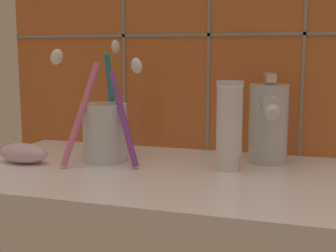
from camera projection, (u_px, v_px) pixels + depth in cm
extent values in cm
cube|color=white|center=(172.00, 178.00, 64.84)|extent=(59.78, 31.90, 2.00)
cube|color=gray|center=(200.00, 35.00, 76.16)|extent=(69.78, 0.24, 0.50)
cylinder|color=silver|center=(105.00, 132.00, 70.31)|extent=(6.72, 6.72, 8.74)
cylinder|color=purple|center=(123.00, 118.00, 66.99)|extent=(6.05, 4.20, 13.46)
ellipsoid|color=white|center=(137.00, 66.00, 63.35)|extent=(2.75, 2.38, 2.69)
cylinder|color=teal|center=(112.00, 104.00, 73.78)|extent=(1.84, 5.96, 16.01)
ellipsoid|color=white|center=(115.00, 47.00, 75.18)|extent=(1.65, 2.46, 2.61)
cylinder|color=pink|center=(81.00, 114.00, 67.07)|extent=(4.23, 6.51, 14.62)
ellipsoid|color=white|center=(57.00, 57.00, 63.45)|extent=(2.33, 2.75, 2.69)
cylinder|color=white|center=(228.00, 163.00, 65.23)|extent=(3.03, 3.03, 2.11)
cylinder|color=white|center=(229.00, 121.00, 64.31)|extent=(3.56, 3.56, 9.61)
cube|color=silver|center=(230.00, 83.00, 63.50)|extent=(3.74, 0.36, 0.80)
cylinder|color=silver|center=(268.00, 124.00, 69.21)|extent=(5.74, 5.74, 11.68)
cylinder|color=silver|center=(271.00, 104.00, 65.56)|extent=(3.67, 6.78, 2.58)
sphere|color=silver|center=(273.00, 113.00, 62.54)|extent=(2.41, 2.41, 2.41)
cube|color=silver|center=(270.00, 77.00, 68.15)|extent=(2.43, 6.15, 1.20)
ellipsoid|color=#DBB2C6|center=(24.00, 153.00, 69.36)|extent=(7.89, 4.07, 2.95)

